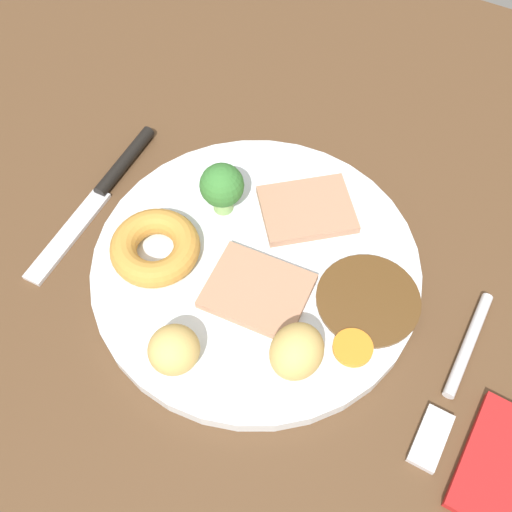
# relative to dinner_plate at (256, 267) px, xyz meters

# --- Properties ---
(dining_table) EXTENTS (1.20, 0.84, 0.04)m
(dining_table) POSITION_rel_dinner_plate_xyz_m (-0.01, -0.03, -0.02)
(dining_table) COLOR brown
(dining_table) RESTS_ON ground
(dinner_plate) EXTENTS (0.27, 0.27, 0.01)m
(dinner_plate) POSITION_rel_dinner_plate_xyz_m (0.00, 0.00, 0.00)
(dinner_plate) COLOR white
(dinner_plate) RESTS_ON dining_table
(gravy_pool) EXTENTS (0.08, 0.08, 0.00)m
(gravy_pool) POSITION_rel_dinner_plate_xyz_m (-0.09, -0.01, 0.01)
(gravy_pool) COLOR #563819
(gravy_pool) RESTS_ON dinner_plate
(meat_slice_main) EXTENTS (0.10, 0.10, 0.01)m
(meat_slice_main) POSITION_rel_dinner_plate_xyz_m (-0.01, -0.07, 0.01)
(meat_slice_main) COLOR tan
(meat_slice_main) RESTS_ON dinner_plate
(meat_slice_under) EXTENTS (0.08, 0.07, 0.01)m
(meat_slice_under) POSITION_rel_dinner_plate_xyz_m (-0.01, 0.02, 0.01)
(meat_slice_under) COLOR tan
(meat_slice_under) RESTS_ON dinner_plate
(yorkshire_pudding) EXTENTS (0.07, 0.07, 0.02)m
(yorkshire_pudding) POSITION_rel_dinner_plate_xyz_m (0.08, 0.03, 0.02)
(yorkshire_pudding) COLOR #C68938
(yorkshire_pudding) RESTS_ON dinner_plate
(roast_potato_left) EXTENTS (0.04, 0.05, 0.04)m
(roast_potato_left) POSITION_rel_dinner_plate_xyz_m (-0.07, 0.06, 0.03)
(roast_potato_left) COLOR #D8B260
(roast_potato_left) RESTS_ON dinner_plate
(roast_potato_right) EXTENTS (0.05, 0.05, 0.04)m
(roast_potato_right) POSITION_rel_dinner_plate_xyz_m (0.01, 0.10, 0.02)
(roast_potato_right) COLOR #D8B260
(roast_potato_right) RESTS_ON dinner_plate
(carrot_coin_front) EXTENTS (0.03, 0.03, 0.00)m
(carrot_coin_front) POSITION_rel_dinner_plate_xyz_m (-0.10, 0.03, 0.01)
(carrot_coin_front) COLOR orange
(carrot_coin_front) RESTS_ON dinner_plate
(broccoli_floret) EXTENTS (0.04, 0.04, 0.05)m
(broccoli_floret) POSITION_rel_dinner_plate_xyz_m (0.05, -0.04, 0.04)
(broccoli_floret) COLOR #8CB766
(broccoli_floret) RESTS_ON dinner_plate
(fork) EXTENTS (0.02, 0.15, 0.01)m
(fork) POSITION_rel_dinner_plate_xyz_m (-0.18, 0.02, -0.00)
(fork) COLOR silver
(fork) RESTS_ON dining_table
(knife) EXTENTS (0.02, 0.19, 0.01)m
(knife) POSITION_rel_dinner_plate_xyz_m (0.16, -0.01, -0.00)
(knife) COLOR black
(knife) RESTS_ON dining_table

